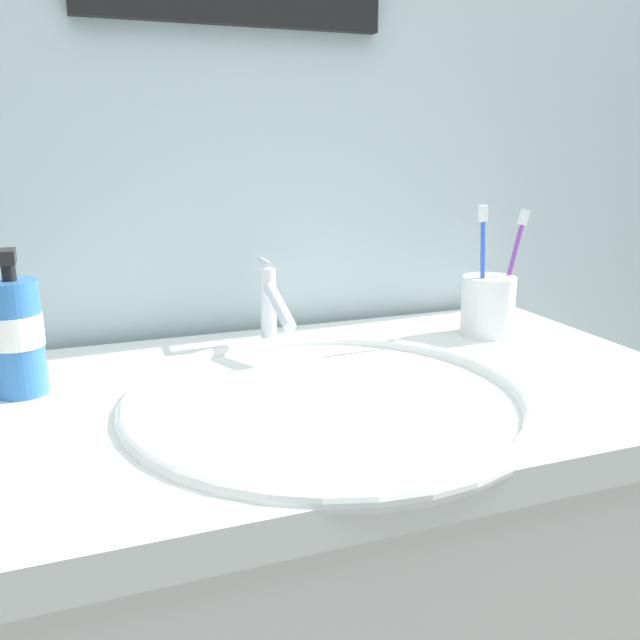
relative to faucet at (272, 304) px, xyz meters
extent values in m
cube|color=silver|center=(-0.02, 0.13, 0.29)|extent=(2.22, 0.04, 2.40)
cube|color=white|center=(-0.02, -0.18, -0.08)|extent=(1.02, 0.55, 0.04)
ellipsoid|color=white|center=(0.00, -0.23, -0.10)|extent=(0.43, 0.43, 0.08)
torus|color=white|center=(0.00, -0.23, -0.06)|extent=(0.49, 0.49, 0.02)
cylinder|color=#595B60|center=(0.00, -0.23, -0.14)|extent=(0.03, 0.03, 0.01)
cylinder|color=silver|center=(0.00, 0.02, -0.01)|extent=(0.02, 0.02, 0.11)
cylinder|color=silver|center=(0.00, -0.04, 0.01)|extent=(0.02, 0.11, 0.06)
cylinder|color=silver|center=(0.00, 0.03, 0.06)|extent=(0.01, 0.05, 0.01)
cylinder|color=white|center=(0.33, -0.06, -0.02)|extent=(0.08, 0.08, 0.09)
cylinder|color=purple|center=(0.37, -0.06, 0.03)|extent=(0.04, 0.01, 0.18)
cube|color=white|center=(0.39, -0.06, 0.12)|extent=(0.02, 0.01, 0.03)
cylinder|color=blue|center=(0.32, -0.07, 0.04)|extent=(0.02, 0.01, 0.19)
cube|color=white|center=(0.31, -0.07, 0.13)|extent=(0.01, 0.01, 0.02)
cylinder|color=#3372BF|center=(-0.34, -0.08, 0.01)|extent=(0.06, 0.06, 0.14)
cylinder|color=black|center=(-0.34, -0.08, 0.09)|extent=(0.02, 0.02, 0.02)
cube|color=black|center=(-0.34, -0.10, 0.11)|extent=(0.02, 0.04, 0.02)
cylinder|color=white|center=(-0.34, -0.08, 0.02)|extent=(0.06, 0.06, 0.04)
camera|label=1|loc=(-0.27, -0.92, 0.23)|focal=37.29mm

